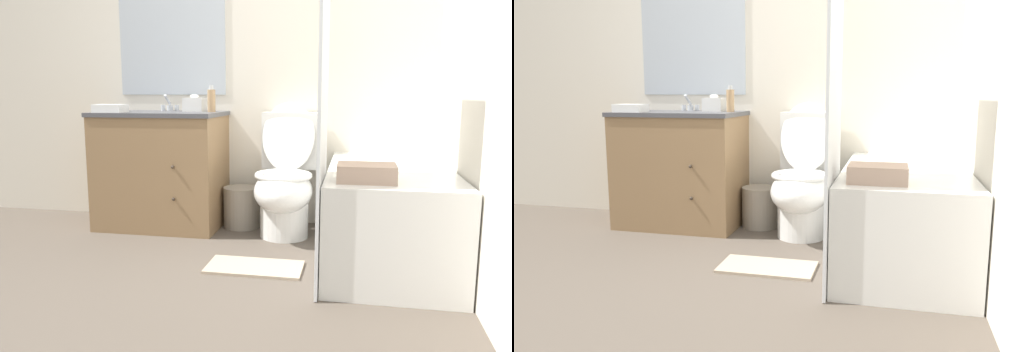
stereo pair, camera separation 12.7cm
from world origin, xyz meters
TOP-DOWN VIEW (x-y plane):
  - ground_plane at (0.00, 0.00)m, footprint 14.00×14.00m
  - wall_back at (-0.01, 1.69)m, footprint 8.00×0.06m
  - wall_right at (1.22, 0.83)m, footprint 0.05×2.66m
  - vanity_cabinet at (-0.74, 1.38)m, footprint 0.89×0.60m
  - sink_faucet at (-0.74, 1.57)m, footprint 0.14×0.12m
  - toilet at (0.18, 1.31)m, footprint 0.39×0.69m
  - bathtub at (0.84, 0.95)m, footprint 0.69×1.42m
  - shower_curtain at (0.48, 0.47)m, footprint 0.02×0.52m
  - wastebasket at (-0.16, 1.45)m, footprint 0.27×0.27m
  - tissue_box at (-0.52, 1.50)m, footprint 0.15×0.13m
  - soap_dispenser at (-0.37, 1.40)m, footprint 0.06×0.06m
  - hand_towel_folded at (-1.05, 1.22)m, footprint 0.21×0.15m
  - bath_towel_folded at (0.70, 0.46)m, footprint 0.28×0.22m
  - bath_mat at (0.11, 0.61)m, footprint 0.54×0.29m

SIDE VIEW (x-z plane):
  - ground_plane at x=0.00m, z-range 0.00..0.00m
  - bath_mat at x=0.11m, z-range 0.00..0.02m
  - wastebasket at x=-0.16m, z-range 0.00..0.30m
  - bathtub at x=0.84m, z-range 0.00..0.55m
  - toilet at x=0.18m, z-range -0.08..0.83m
  - vanity_cabinet at x=-0.74m, z-range 0.01..0.85m
  - bath_towel_folded at x=0.70m, z-range 0.55..0.63m
  - hand_towel_folded at x=-1.05m, z-range 0.84..0.89m
  - sink_faucet at x=-0.74m, z-range 0.81..0.94m
  - tissue_box at x=-0.52m, z-range 0.83..0.95m
  - soap_dispenser at x=-0.37m, z-range 0.83..1.02m
  - shower_curtain at x=0.48m, z-range 0.00..1.87m
  - wall_right at x=1.22m, z-range 0.00..2.50m
  - wall_back at x=-0.01m, z-range 0.00..2.50m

